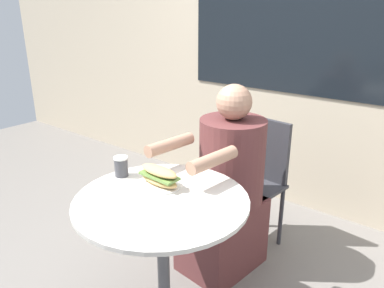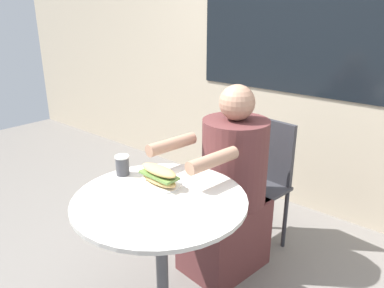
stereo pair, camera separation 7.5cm
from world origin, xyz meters
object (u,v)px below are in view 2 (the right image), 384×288
object	(u,v)px
seated_diner	(229,195)
drink_cup	(122,165)
diner_chair	(261,173)
sandwich_on_plate	(159,177)
cafe_table	(161,233)

from	to	relation	value
seated_diner	drink_cup	bearing A→B (deg)	68.25
diner_chair	drink_cup	xyz separation A→B (m)	(-0.31, -0.90, 0.26)
diner_chair	drink_cup	world-z (taller)	diner_chair
sandwich_on_plate	drink_cup	distance (m)	0.24
cafe_table	drink_cup	xyz separation A→B (m)	(-0.33, 0.06, 0.24)
cafe_table	seated_diner	distance (m)	0.61
cafe_table	seated_diner	world-z (taller)	seated_diner
seated_diner	sandwich_on_plate	xyz separation A→B (m)	(-0.06, -0.52, 0.28)
seated_diner	sandwich_on_plate	size ratio (longest dim) A/B	5.06
diner_chair	seated_diner	size ratio (longest dim) A/B	0.75
sandwich_on_plate	drink_cup	size ratio (longest dim) A/B	2.18
cafe_table	sandwich_on_plate	distance (m)	0.27
cafe_table	drink_cup	world-z (taller)	drink_cup
sandwich_on_plate	drink_cup	xyz separation A→B (m)	(-0.23, -0.04, 0.01)
seated_diner	drink_cup	xyz separation A→B (m)	(-0.29, -0.55, 0.29)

